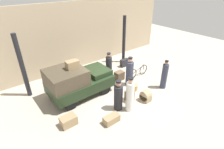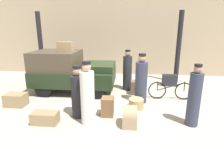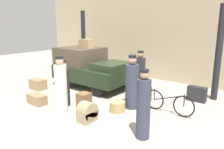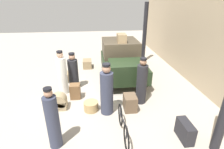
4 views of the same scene
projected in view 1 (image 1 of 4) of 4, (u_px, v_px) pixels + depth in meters
name	position (u px, v px, depth m)	size (l,w,h in m)	color
ground_plane	(111.00, 91.00, 10.08)	(30.00, 30.00, 0.00)	#A89E8E
station_building_facade	(74.00, 37.00, 11.76)	(16.00, 0.15, 4.50)	tan
canopy_pillar_left	(22.00, 67.00, 8.93)	(0.23, 0.23, 3.49)	black
canopy_pillar_right	(124.00, 40.00, 12.77)	(0.23, 0.23, 3.49)	black
truck	(77.00, 81.00, 9.32)	(3.40, 1.90, 1.74)	black
bicycle	(138.00, 72.00, 11.44)	(1.69, 0.04, 0.73)	black
wicker_basket	(133.00, 87.00, 10.17)	(0.51, 0.51, 0.33)	tan
porter_with_bicycle	(130.00, 96.00, 8.30)	(0.39, 0.39, 1.82)	white
porter_standing_middle	(109.00, 67.00, 10.95)	(0.39, 0.39, 1.78)	#232328
porter_lifting_near_truck	(130.00, 73.00, 10.32)	(0.44, 0.44, 1.81)	#33384C
conductor_in_dark_uniform	(164.00, 76.00, 10.05)	(0.34, 0.34, 1.76)	#33384C
porter_carrying_trunk	(118.00, 97.00, 8.42)	(0.43, 0.43, 1.61)	#232328
trunk_umber_medium	(124.00, 63.00, 12.82)	(0.67, 0.28, 0.55)	#232328
suitcase_tan_flat	(69.00, 121.00, 7.69)	(0.70, 0.47, 0.45)	#937A56
trunk_wicker_pale	(129.00, 96.00, 9.19)	(0.37, 0.39, 0.59)	brown
suitcase_black_upright	(119.00, 76.00, 11.11)	(0.55, 0.43, 0.56)	brown
suitcase_small_leather	(111.00, 119.00, 7.86)	(0.75, 0.39, 0.34)	#937A56
trunk_large_brown	(146.00, 96.00, 9.22)	(0.40, 0.55, 0.60)	#9E8966
trunk_on_truck_roof	(72.00, 64.00, 8.75)	(0.63, 0.40, 0.39)	#937A56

